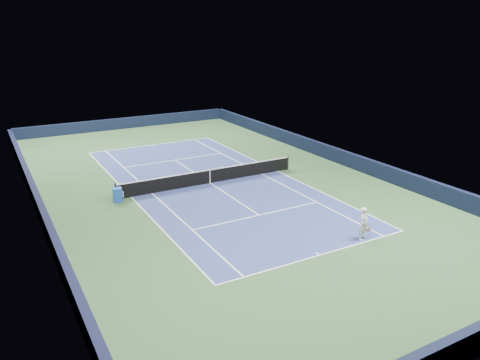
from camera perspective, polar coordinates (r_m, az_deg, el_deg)
ground at (r=31.84m, az=-3.68°, el=-0.38°), size 40.00×40.00×0.00m
wall_far at (r=49.74m, az=-13.73°, el=6.76°), size 22.00×0.35×1.10m
wall_near at (r=17.81m, az=26.68°, el=-17.10°), size 22.00×0.35×1.10m
wall_right at (r=37.40m, az=11.44°, el=3.07°), size 0.35×40.00×1.10m
wall_left at (r=28.99m, az=-23.37°, el=-2.74°), size 0.35×40.00×1.10m
court_surface at (r=31.84m, az=-3.68°, el=-0.37°), size 10.97×23.77×0.01m
baseline_far at (r=42.44m, az=-10.68°, el=4.22°), size 10.97×0.08×0.00m
baseline_near at (r=22.54m, az=9.74°, el=-9.00°), size 10.97×0.08×0.00m
sideline_doubles_right at (r=34.42m, az=4.58°, el=1.09°), size 0.08×23.77×0.00m
sideline_doubles_left at (r=30.03m, az=-13.15°, el=-2.03°), size 0.08×23.77×0.00m
sideline_singles_right at (r=33.71m, az=2.64°, el=0.75°), size 0.08×23.77×0.00m
sideline_singles_left at (r=30.40m, az=-10.68°, el=-1.60°), size 0.08×23.77×0.00m
service_line_far at (r=37.45m, az=-7.94°, el=2.43°), size 8.23×0.08×0.00m
service_line_near at (r=26.57m, az=2.35°, el=-4.30°), size 8.23×0.08×0.00m
center_service_line at (r=31.83m, az=-3.68°, el=-0.36°), size 0.08×12.80×0.00m
center_mark_far at (r=42.30m, az=-10.62°, el=4.18°), size 0.08×0.30×0.00m
center_mark_near at (r=22.65m, az=9.50°, el=-8.86°), size 0.08×0.30×0.00m
tennis_net at (r=31.68m, az=-3.69°, el=0.48°), size 12.90×0.10×1.07m
sponsor_cube at (r=29.34m, az=-14.70°, el=-1.76°), size 0.63×0.56×0.87m
tennis_player at (r=24.22m, az=14.85°, el=-5.15°), size 0.83×1.34×2.30m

